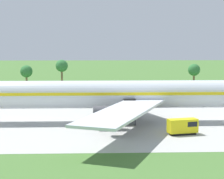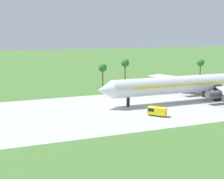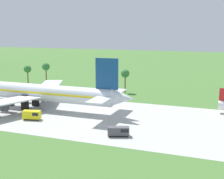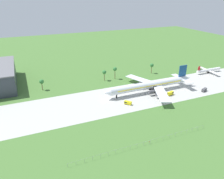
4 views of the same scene
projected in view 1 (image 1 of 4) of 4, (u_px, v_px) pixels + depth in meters
name	position (u px, v px, depth m)	size (l,w,h in m)	color
jet_airliner	(120.00, 95.00, 83.24)	(78.89, 59.97, 18.28)	silver
baggage_tug	(183.00, 126.00, 72.34)	(5.61, 3.12, 2.85)	black
palm_tree_row	(32.00, 71.00, 118.73)	(107.35, 3.60, 11.42)	brown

